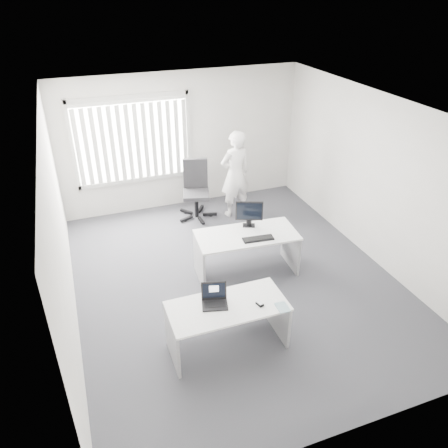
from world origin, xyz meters
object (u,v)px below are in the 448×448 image
object	(u,v)px
laptop	(215,298)
monitor	(249,214)
office_chair	(196,200)
person	(235,174)
desk_far	(247,245)
desk_near	(227,317)

from	to	relation	value
laptop	monitor	world-z (taller)	monitor
office_chair	person	xyz separation A→B (m)	(0.77, -0.20, 0.53)
desk_far	office_chair	world-z (taller)	office_chair
office_chair	monitor	xyz separation A→B (m)	(0.32, -1.96, 0.60)
desk_far	laptop	xyz separation A→B (m)	(-1.04, -1.42, 0.29)
desk_far	monitor	bearing A→B (deg)	64.97
desk_near	office_chair	size ratio (longest dim) A/B	1.30
desk_near	person	xyz separation A→B (m)	(1.48, 3.47, 0.39)
desk_far	laptop	world-z (taller)	laptop
office_chair	laptop	xyz separation A→B (m)	(-0.86, -3.62, 0.46)
desk_near	person	bearing A→B (deg)	67.31
office_chair	desk_far	bearing A→B (deg)	-69.34
office_chair	monitor	bearing A→B (deg)	-64.84
laptop	monitor	xyz separation A→B (m)	(1.18, 1.66, 0.14)
office_chair	person	world-z (taller)	person
desk_far	office_chair	xyz separation A→B (m)	(-0.18, 2.20, -0.17)
laptop	person	bearing A→B (deg)	79.55
desk_near	desk_far	bearing A→B (deg)	59.22
desk_far	person	size ratio (longest dim) A/B	0.94
laptop	desk_near	bearing A→B (deg)	-3.48
laptop	office_chair	bearing A→B (deg)	91.67
person	monitor	size ratio (longest dim) A/B	4.01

